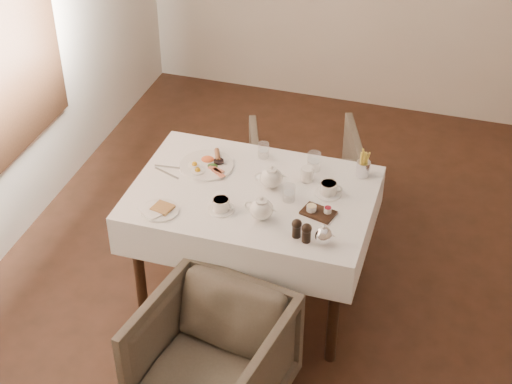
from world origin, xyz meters
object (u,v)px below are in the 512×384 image
at_px(armchair_far, 304,180).
at_px(breakfast_plate, 207,164).
at_px(table, 252,209).
at_px(teapot_centre, 271,176).
at_px(armchair_near, 212,359).

xyz_separation_m(armchair_far, breakfast_plate, (-0.41, -0.63, 0.45)).
distance_m(table, breakfast_plate, 0.37).
bearing_deg(armchair_far, table, 62.55).
xyz_separation_m(table, breakfast_plate, (-0.31, 0.16, 0.13)).
height_order(table, breakfast_plate, breakfast_plate).
xyz_separation_m(armchair_far, teapot_centre, (-0.02, -0.72, 0.51)).
height_order(armchair_near, breakfast_plate, breakfast_plate).
bearing_deg(table, armchair_near, -86.92).
bearing_deg(breakfast_plate, armchair_near, -67.99).
xyz_separation_m(table, armchair_far, (0.10, 0.79, -0.32)).
relative_size(armchair_near, breakfast_plate, 2.27).
bearing_deg(teapot_centre, armchair_far, 72.79).
bearing_deg(armchair_far, armchair_near, 67.70).
xyz_separation_m(breakfast_plate, teapot_centre, (0.39, -0.08, 0.06)).
relative_size(table, armchair_near, 1.88).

